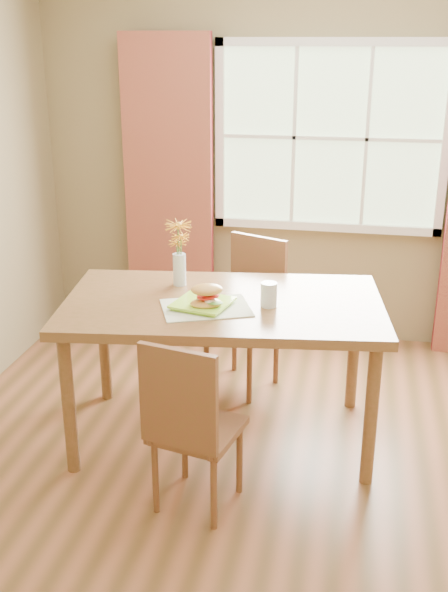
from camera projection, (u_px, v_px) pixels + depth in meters
name	position (u px, v px, depth m)	size (l,w,h in m)	color
room	(307.00, 227.00, 3.15)	(4.24, 3.84, 2.74)	brown
window	(330.00, 138.00, 4.81)	(1.62, 0.06, 1.32)	#B6D5A1
curtain_left	(169.00, 191.00, 5.08)	(0.65, 0.08, 2.20)	maroon
dining_table	(223.00, 316.00, 3.74)	(1.81, 1.17, 0.83)	brown
chair_near	(190.00, 421.00, 3.19)	(0.45, 0.45, 0.91)	brown
chair_far	(249.00, 306.00, 4.45)	(0.53, 0.53, 0.98)	brown
placemat	(206.00, 308.00, 3.61)	(0.45, 0.33, 0.01)	beige
plate	(203.00, 305.00, 3.62)	(0.28, 0.28, 0.01)	#9EE338
croissant_sandwich	(207.00, 296.00, 3.55)	(0.20, 0.16, 0.13)	#F5B153
water_glass	(269.00, 295.00, 3.62)	(0.09, 0.09, 0.13)	silver
flower_vase	(179.00, 247.00, 3.87)	(0.15, 0.15, 0.38)	silver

